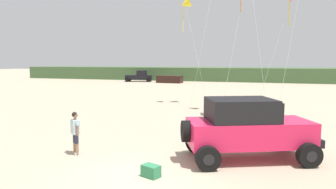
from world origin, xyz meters
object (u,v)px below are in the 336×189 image
person_watching (75,131)px  distant_sedan (170,79)px  cooler_box (151,171)px  kite_red_delta (185,4)px  distant_pickup (140,76)px  jeep (247,127)px

person_watching → distant_sedan: size_ratio=0.40×
person_watching → distant_sedan: bearing=102.2°
cooler_box → distant_sedan: distant_sedan is taller
cooler_box → kite_red_delta: (-3.17, 16.19, 7.98)m
cooler_box → distant_sedan: 41.96m
distant_pickup → kite_red_delta: size_ratio=0.56×
distant_pickup → kite_red_delta: (14.89, -25.52, 7.23)m
jeep → kite_red_delta: 16.31m
cooler_box → kite_red_delta: 18.33m
jeep → distant_pickup: 44.23m
person_watching → distant_pickup: 42.91m
jeep → kite_red_delta: kite_red_delta is taller
kite_red_delta → jeep: bearing=-66.4°
person_watching → distant_sedan: (-8.43, 38.88, -0.34)m
jeep → kite_red_delta: size_ratio=0.57×
person_watching → jeep: bearing=12.2°
person_watching → cooler_box: bearing=-20.1°
cooler_box → distant_sedan: bearing=128.0°
jeep → distant_sedan: 40.32m
cooler_box → person_watching: bearing=-178.8°
cooler_box → distant_pickup: distant_pickup is taller
jeep → cooler_box: jeep is taller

